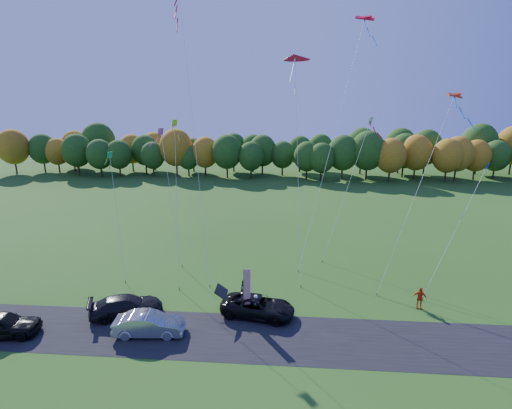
# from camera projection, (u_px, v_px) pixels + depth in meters

# --- Properties ---
(ground) EXTENTS (160.00, 160.00, 0.00)m
(ground) POSITION_uv_depth(u_px,v_px,m) (250.00, 308.00, 31.97)
(ground) COLOR #234E14
(asphalt_strip) EXTENTS (90.00, 6.00, 0.01)m
(asphalt_strip) POSITION_uv_depth(u_px,v_px,m) (245.00, 337.00, 28.12)
(asphalt_strip) COLOR black
(asphalt_strip) RESTS_ON ground
(tree_line) EXTENTS (116.00, 12.00, 10.00)m
(tree_line) POSITION_uv_depth(u_px,v_px,m) (274.00, 177.00, 84.95)
(tree_line) COLOR #1E4711
(tree_line) RESTS_ON ground
(black_suv) EXTENTS (6.02, 3.57, 1.57)m
(black_suv) POSITION_uv_depth(u_px,v_px,m) (258.00, 306.00, 30.66)
(black_suv) COLOR black
(black_suv) RESTS_ON ground
(silver_sedan) EXTENTS (5.07, 2.15, 1.63)m
(silver_sedan) POSITION_uv_depth(u_px,v_px,m) (149.00, 324.00, 28.19)
(silver_sedan) COLOR #AAABAF
(silver_sedan) RESTS_ON ground
(dark_truck_a) EXTENTS (5.89, 4.14, 1.58)m
(dark_truck_a) POSITION_uv_depth(u_px,v_px,m) (126.00, 306.00, 30.73)
(dark_truck_a) COLOR black
(dark_truck_a) RESTS_ON ground
(dark_truck_b) EXTENTS (5.43, 2.94, 1.75)m
(dark_truck_b) POSITION_uv_depth(u_px,v_px,m) (1.00, 325.00, 28.02)
(dark_truck_b) COLOR black
(dark_truck_b) RESTS_ON ground
(person_tailgate_a) EXTENTS (0.65, 0.76, 1.76)m
(person_tailgate_a) POSITION_uv_depth(u_px,v_px,m) (257.00, 305.00, 30.59)
(person_tailgate_a) COLOR white
(person_tailgate_a) RESTS_ON ground
(person_tailgate_b) EXTENTS (0.97, 1.03, 1.68)m
(person_tailgate_b) POSITION_uv_depth(u_px,v_px,m) (244.00, 290.00, 33.24)
(person_tailgate_b) COLOR gray
(person_tailgate_b) RESTS_ON ground
(person_east) EXTENTS (1.13, 0.70, 1.80)m
(person_east) POSITION_uv_depth(u_px,v_px,m) (420.00, 298.00, 31.73)
(person_east) COLOR #CD3F13
(person_east) RESTS_ON ground
(feather_flag) EXTENTS (0.53, 0.19, 4.08)m
(feather_flag) POSITION_uv_depth(u_px,v_px,m) (246.00, 288.00, 29.97)
(feather_flag) COLOR #999999
(feather_flag) RESTS_ON ground
(kite_delta_blue) EXTENTS (5.36, 9.78, 27.56)m
(kite_delta_blue) POSITION_uv_depth(u_px,v_px,m) (194.00, 131.00, 36.47)
(kite_delta_blue) COLOR #4C3F33
(kite_delta_blue) RESTS_ON ground
(kite_parafoil_orange) EXTENTS (9.11, 13.70, 25.64)m
(kite_parafoil_orange) POSITION_uv_depth(u_px,v_px,m) (334.00, 135.00, 41.47)
(kite_parafoil_orange) COLOR #4C3F33
(kite_parafoil_orange) RESTS_ON ground
(kite_delta_red) EXTENTS (2.79, 10.13, 21.72)m
(kite_delta_red) POSITION_uv_depth(u_px,v_px,m) (297.00, 154.00, 37.41)
(kite_delta_red) COLOR #4C3F33
(kite_delta_red) RESTS_ON ground
(kite_parafoil_rainbow) EXTENTS (8.19, 6.63, 17.06)m
(kite_parafoil_rainbow) POSITION_uv_depth(u_px,v_px,m) (417.00, 192.00, 34.59)
(kite_parafoil_rainbow) COLOR #4C3F33
(kite_parafoil_rainbow) RESTS_ON ground
(kite_diamond_yellow) EXTENTS (1.89, 6.44, 14.68)m
(kite_diamond_yellow) POSITION_uv_depth(u_px,v_px,m) (177.00, 202.00, 36.12)
(kite_diamond_yellow) COLOR #4C3F33
(kite_diamond_yellow) RESTS_ON ground
(kite_diamond_green) EXTENTS (3.82, 6.82, 11.43)m
(kite_diamond_green) POSITION_uv_depth(u_px,v_px,m) (117.00, 215.00, 38.12)
(kite_diamond_green) COLOR #4C3F33
(kite_diamond_green) RESTS_ON ground
(kite_diamond_white) EXTENTS (5.40, 5.16, 14.77)m
(kite_diamond_white) POSITION_uv_depth(u_px,v_px,m) (347.00, 190.00, 41.14)
(kite_diamond_white) COLOR #4C3F33
(kite_diamond_white) RESTS_ON ground
(kite_diamond_pink) EXTENTS (4.11, 7.10, 13.58)m
(kite_diamond_pink) POSITION_uv_depth(u_px,v_px,m) (171.00, 195.00, 41.34)
(kite_diamond_pink) COLOR #4C3F33
(kite_diamond_pink) RESTS_ON ground
(kite_diamond_blue_low) EXTENTS (6.10, 4.62, 11.19)m
(kite_diamond_blue_low) POSITION_uv_depth(u_px,v_px,m) (455.00, 232.00, 33.57)
(kite_diamond_blue_low) COLOR #4C3F33
(kite_diamond_blue_low) RESTS_ON ground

